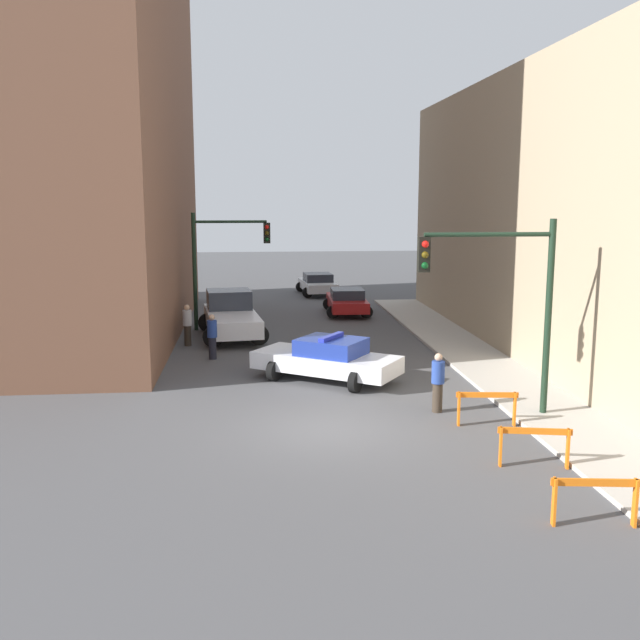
# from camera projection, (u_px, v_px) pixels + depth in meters

# --- Properties ---
(ground_plane) EXTENTS (120.00, 120.00, 0.00)m
(ground_plane) POSITION_uv_depth(u_px,v_px,m) (329.00, 429.00, 18.28)
(ground_plane) COLOR #4C4C4F
(sidewalk_right) EXTENTS (2.40, 44.00, 0.12)m
(sidewalk_right) POSITION_uv_depth(u_px,v_px,m) (561.00, 419.00, 18.86)
(sidewalk_right) COLOR #B2ADA3
(sidewalk_right) RESTS_ON ground_plane
(traffic_light_near) EXTENTS (3.64, 0.35, 5.20)m
(traffic_light_near) POSITION_uv_depth(u_px,v_px,m) (507.00, 288.00, 18.59)
(traffic_light_near) COLOR black
(traffic_light_near) RESTS_ON sidewalk_right
(traffic_light_far) EXTENTS (3.44, 0.35, 5.20)m
(traffic_light_far) POSITION_uv_depth(u_px,v_px,m) (219.00, 254.00, 31.36)
(traffic_light_far) COLOR black
(traffic_light_far) RESTS_ON ground_plane
(police_car) EXTENTS (4.93, 4.17, 1.52)m
(police_car) POSITION_uv_depth(u_px,v_px,m) (327.00, 359.00, 22.95)
(police_car) COLOR white
(police_car) RESTS_ON ground_plane
(white_truck) EXTENTS (3.06, 5.60, 1.90)m
(white_truck) POSITION_uv_depth(u_px,v_px,m) (231.00, 316.00, 30.17)
(white_truck) COLOR silver
(white_truck) RESTS_ON ground_plane
(parked_car_near) EXTENTS (2.37, 4.36, 1.31)m
(parked_car_near) POSITION_uv_depth(u_px,v_px,m) (347.00, 301.00, 36.05)
(parked_car_near) COLOR maroon
(parked_car_near) RESTS_ON ground_plane
(parked_car_mid) EXTENTS (2.50, 4.43, 1.31)m
(parked_car_mid) POSITION_uv_depth(u_px,v_px,m) (318.00, 284.00, 43.28)
(parked_car_mid) COLOR silver
(parked_car_mid) RESTS_ON ground_plane
(pedestrian_crossing) EXTENTS (0.46, 0.46, 1.66)m
(pedestrian_crossing) POSITION_uv_depth(u_px,v_px,m) (212.00, 336.00, 25.99)
(pedestrian_crossing) COLOR black
(pedestrian_crossing) RESTS_ON ground_plane
(pedestrian_corner) EXTENTS (0.50, 0.50, 1.66)m
(pedestrian_corner) POSITION_uv_depth(u_px,v_px,m) (187.00, 325.00, 28.34)
(pedestrian_corner) COLOR #382D23
(pedestrian_corner) RESTS_ON ground_plane
(pedestrian_sidewalk) EXTENTS (0.50, 0.50, 1.66)m
(pedestrian_sidewalk) POSITION_uv_depth(u_px,v_px,m) (438.00, 382.00, 19.58)
(pedestrian_sidewalk) COLOR #382D23
(pedestrian_sidewalk) RESTS_ON ground_plane
(barrier_front) EXTENTS (1.59, 0.36, 0.90)m
(barrier_front) POSITION_uv_depth(u_px,v_px,m) (595.00, 494.00, 12.79)
(barrier_front) COLOR orange
(barrier_front) RESTS_ON ground_plane
(barrier_mid) EXTENTS (1.58, 0.45, 0.90)m
(barrier_mid) POSITION_uv_depth(u_px,v_px,m) (534.00, 440.00, 15.58)
(barrier_mid) COLOR orange
(barrier_mid) RESTS_ON ground_plane
(barrier_back) EXTENTS (1.59, 0.33, 0.90)m
(barrier_back) POSITION_uv_depth(u_px,v_px,m) (487.00, 403.00, 18.42)
(barrier_back) COLOR orange
(barrier_back) RESTS_ON ground_plane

